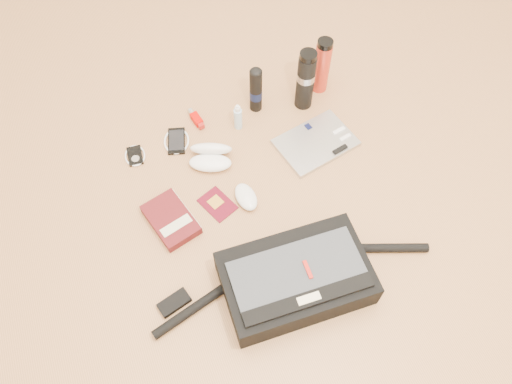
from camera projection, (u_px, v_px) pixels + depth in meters
ground at (274, 210)px, 1.80m from camera, size 4.00×4.00×0.00m
messenger_bag at (295, 279)px, 1.60m from camera, size 0.96×0.32×0.13m
laptop at (316, 143)px, 1.95m from camera, size 0.32×0.25×0.03m
book at (171, 219)px, 1.76m from camera, size 0.18×0.23×0.04m
passport at (217, 204)px, 1.81m from camera, size 0.13×0.15×0.01m
mouse at (246, 197)px, 1.81m from camera, size 0.08×0.12×0.04m
sunglasses_case at (211, 156)px, 1.89m from camera, size 0.20×0.19×0.09m
ipod at (135, 156)px, 1.92m from camera, size 0.09×0.10×0.01m
phone at (177, 141)px, 1.96m from camera, size 0.13×0.14×0.01m
inhaler at (196, 119)px, 2.01m from camera, size 0.04×0.11×0.03m
spray_bottle at (238, 118)px, 1.96m from camera, size 0.04×0.04×0.12m
aerosol_can at (256, 90)px, 1.97m from camera, size 0.05×0.05×0.21m
thermos_black at (306, 80)px, 1.95m from camera, size 0.08×0.08×0.27m
thermos_red at (322, 66)px, 2.01m from camera, size 0.08×0.08×0.25m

